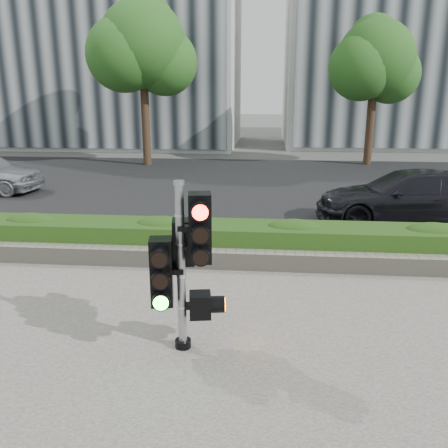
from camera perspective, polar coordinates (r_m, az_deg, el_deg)
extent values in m
plane|color=#51514C|center=(7.50, -2.48, -10.63)|extent=(120.00, 120.00, 0.00)
cube|color=#9E9389|center=(5.40, -6.26, -22.36)|extent=(16.00, 11.00, 0.03)
cube|color=black|center=(17.00, 1.97, 4.62)|extent=(60.00, 13.00, 0.02)
cube|color=gray|center=(10.37, -0.19, -2.55)|extent=(60.00, 0.25, 0.12)
cube|color=gray|center=(9.15, -0.93, -4.20)|extent=(12.00, 0.32, 0.34)
cube|color=#3D7223|center=(9.71, -0.53, -1.94)|extent=(12.00, 1.00, 0.68)
cube|color=#B7B7B2|center=(31.53, -14.38, 23.07)|extent=(16.00, 9.00, 15.00)
cube|color=#B7B7B2|center=(33.31, 24.20, 19.22)|extent=(18.00, 10.00, 12.00)
cylinder|color=black|center=(21.87, -9.41, 12.26)|extent=(0.36, 0.36, 4.03)
sphere|color=#134418|center=(21.90, -9.80, 20.55)|extent=(3.74, 3.74, 3.74)
sphere|color=#134418|center=(22.01, -7.16, 18.75)|extent=(2.88, 2.88, 2.88)
sphere|color=#134418|center=(21.64, -12.01, 19.35)|extent=(3.17, 3.17, 3.17)
sphere|color=#134418|center=(22.68, -9.42, 22.59)|extent=(2.59, 2.59, 2.59)
cylinder|color=black|center=(22.66, 17.16, 11.33)|extent=(0.36, 0.36, 3.58)
sphere|color=#134418|center=(22.64, 17.77, 18.43)|extent=(3.33, 3.33, 3.33)
sphere|color=#134418|center=(23.10, 19.40, 16.64)|extent=(2.56, 2.56, 2.56)
sphere|color=#134418|center=(22.13, 16.21, 17.63)|extent=(2.82, 2.82, 2.82)
sphere|color=#134418|center=(23.32, 17.60, 20.25)|extent=(2.30, 2.30, 2.30)
cylinder|color=black|center=(6.54, -4.95, -14.11)|extent=(0.21, 0.21, 0.11)
cylinder|color=gray|center=(6.08, -5.18, -5.53)|extent=(0.11, 0.11, 2.20)
cylinder|color=gray|center=(5.77, -5.46, 4.95)|extent=(0.14, 0.14, 0.05)
cube|color=#FF1107|center=(5.87, -2.91, -0.47)|extent=(0.32, 0.32, 0.88)
cube|color=#14E51E|center=(6.07, -7.53, -5.73)|extent=(0.32, 0.32, 0.88)
cube|color=black|center=(6.22, -4.91, -2.16)|extent=(0.32, 0.32, 0.60)
cube|color=orange|center=(6.32, -2.88, -9.70)|extent=(0.32, 0.32, 0.32)
imported|color=black|center=(13.05, 21.18, 3.09)|extent=(4.72, 2.19, 1.33)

